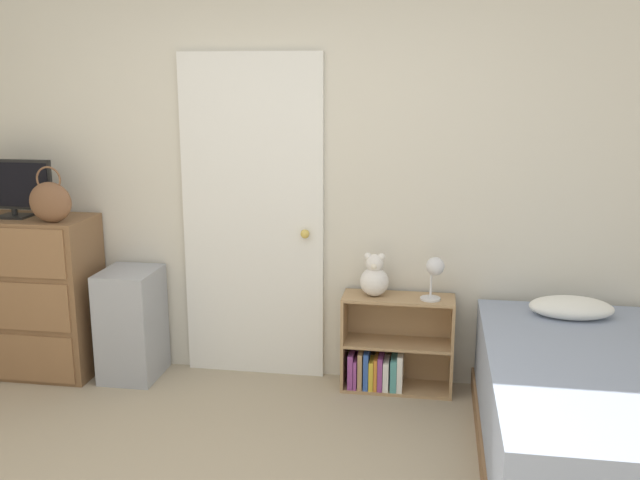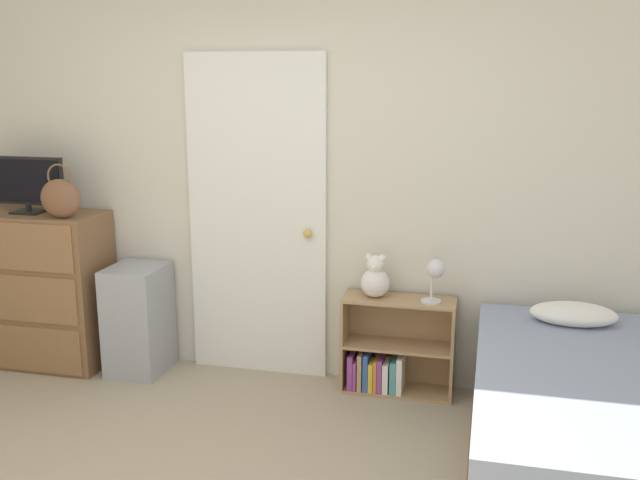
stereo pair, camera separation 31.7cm
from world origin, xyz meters
name	(u,v)px [view 2 (the right image)]	position (x,y,z in m)	size (l,w,h in m)	color
wall_back	(291,179)	(0.00, 2.04, 1.27)	(10.00, 0.06, 2.55)	beige
door_closed	(257,218)	(-0.21, 1.99, 1.02)	(0.90, 0.09, 2.05)	white
dresser	(36,288)	(-1.71, 1.77, 0.52)	(0.97, 0.44, 1.03)	brown
tv	(26,184)	(-1.69, 1.76, 1.23)	(0.54, 0.16, 0.37)	black
handbag	(60,198)	(-1.38, 1.65, 1.16)	(0.27, 0.12, 0.34)	brown
storage_bin	(139,319)	(-0.97, 1.79, 0.35)	(0.34, 0.40, 0.71)	#999EA8
bookshelf	(390,355)	(0.67, 1.87, 0.23)	(0.68, 0.25, 0.60)	tan
teddy_bear	(375,279)	(0.57, 1.87, 0.71)	(0.18, 0.18, 0.27)	silver
desk_lamp	(435,273)	(0.93, 1.83, 0.78)	(0.14, 0.13, 0.27)	silver
bed	(582,427)	(1.70, 1.06, 0.29)	(1.03, 1.89, 0.69)	brown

